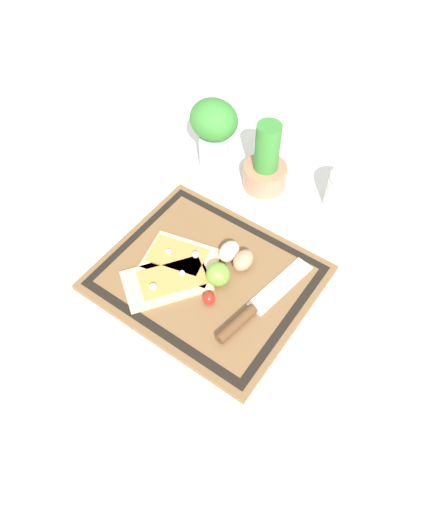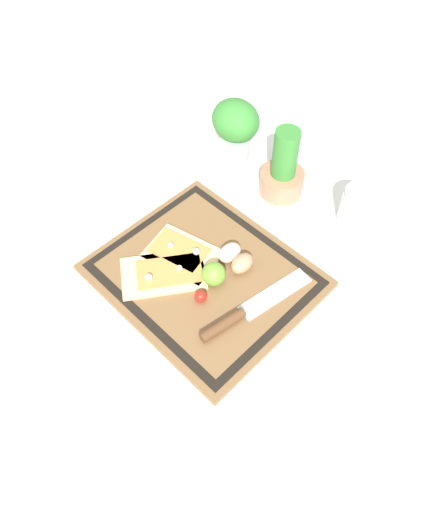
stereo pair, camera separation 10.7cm
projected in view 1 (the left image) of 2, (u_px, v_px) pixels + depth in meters
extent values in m
plane|color=white|center=(207.00, 280.00, 1.08)|extent=(6.00, 6.00, 0.00)
cube|color=brown|center=(207.00, 278.00, 1.07)|extent=(0.44, 0.37, 0.01)
cube|color=black|center=(207.00, 276.00, 1.06)|extent=(0.41, 0.34, 0.00)
cube|color=brown|center=(207.00, 275.00, 1.06)|extent=(0.38, 0.30, 0.00)
cube|color=beige|center=(166.00, 281.00, 1.05)|extent=(0.19, 0.21, 0.01)
cube|color=#E08E47|center=(172.00, 278.00, 1.05)|extent=(0.14, 0.16, 0.00)
sphere|color=silver|center=(153.00, 287.00, 1.03)|extent=(0.02, 0.02, 0.02)
sphere|color=silver|center=(182.00, 273.00, 1.05)|extent=(0.01, 0.01, 0.01)
cube|color=beige|center=(182.00, 259.00, 1.08)|extent=(0.18, 0.14, 0.01)
cube|color=#E08E47|center=(177.00, 256.00, 1.08)|extent=(0.14, 0.10, 0.00)
sphere|color=silver|center=(195.00, 255.00, 1.08)|extent=(0.02, 0.02, 0.02)
sphere|color=silver|center=(168.00, 252.00, 1.08)|extent=(0.01, 0.01, 0.01)
cube|color=silver|center=(280.00, 286.00, 1.04)|extent=(0.07, 0.17, 0.00)
cylinder|color=brown|center=(236.00, 323.00, 0.98)|extent=(0.04, 0.10, 0.02)
ellipsoid|color=tan|center=(243.00, 260.00, 1.06)|extent=(0.04, 0.06, 0.04)
ellipsoid|color=beige|center=(229.00, 251.00, 1.08)|extent=(0.04, 0.06, 0.04)
sphere|color=#70A838|center=(217.00, 275.00, 1.03)|extent=(0.05, 0.05, 0.05)
sphere|color=red|center=(209.00, 298.00, 1.01)|extent=(0.03, 0.03, 0.03)
cylinder|color=#AD7A5B|center=(265.00, 176.00, 1.23)|extent=(0.11, 0.11, 0.06)
cylinder|color=#388433|center=(267.00, 152.00, 1.17)|extent=(0.06, 0.06, 0.15)
cylinder|color=silver|center=(344.00, 193.00, 1.18)|extent=(0.09, 0.09, 0.08)
cylinder|color=olive|center=(342.00, 200.00, 1.20)|extent=(0.08, 0.08, 0.03)
cylinder|color=silver|center=(348.00, 178.00, 1.14)|extent=(0.08, 0.08, 0.01)
cylinder|color=silver|center=(214.00, 153.00, 1.25)|extent=(0.07, 0.07, 0.10)
ellipsoid|color=#388433|center=(214.00, 120.00, 1.17)|extent=(0.12, 0.10, 0.10)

